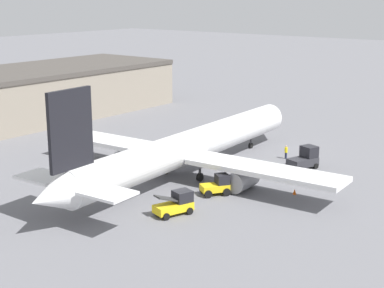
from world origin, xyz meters
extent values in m
plane|color=slate|center=(0.00, 0.00, 0.00)|extent=(400.00, 400.00, 0.00)
cylinder|color=silver|center=(0.00, 0.00, 3.16)|extent=(36.89, 5.71, 3.50)
cone|color=silver|center=(19.74, 1.19, 3.16)|extent=(3.01, 3.60, 3.43)
cone|color=silver|center=(-20.26, -1.22, 3.16)|extent=(4.05, 3.56, 3.33)
cube|color=silver|center=(-2.43, 9.72, 2.55)|extent=(5.06, 16.42, 0.50)
cube|color=silver|center=(-1.24, -9.95, 2.55)|extent=(5.06, 16.42, 0.50)
cylinder|color=#939399|center=(-2.28, 7.30, 1.11)|extent=(3.61, 2.28, 2.08)
cylinder|color=#939399|center=(-1.39, -7.52, 1.11)|extent=(3.61, 2.28, 2.08)
cube|color=black|center=(-17.64, -1.07, 8.29)|extent=(4.74, 0.64, 6.75)
cube|color=silver|center=(-17.87, 2.78, 3.51)|extent=(3.40, 4.39, 0.24)
cube|color=silver|center=(-17.41, -4.91, 3.51)|extent=(3.40, 4.39, 0.24)
cylinder|color=#38383D|center=(13.20, 0.80, 0.70)|extent=(0.28, 0.28, 1.41)
cylinder|color=black|center=(13.20, 0.80, 0.35)|extent=(0.72, 0.39, 0.70)
cylinder|color=#38383D|center=(-1.70, -2.38, 0.70)|extent=(0.28, 0.28, 1.41)
cylinder|color=black|center=(-1.70, -2.38, 0.45)|extent=(0.92, 0.40, 0.90)
cylinder|color=#38383D|center=(-1.97, 2.16, 0.70)|extent=(0.28, 0.28, 1.41)
cylinder|color=black|center=(-1.97, 2.16, 0.45)|extent=(0.92, 0.40, 0.90)
cylinder|color=#1E2338|center=(11.60, -5.20, 0.39)|extent=(0.26, 0.26, 0.78)
cylinder|color=yellow|center=(11.60, -5.20, 1.09)|extent=(0.36, 0.36, 0.62)
sphere|color=tan|center=(11.60, -5.20, 1.51)|extent=(0.23, 0.23, 0.23)
cube|color=yellow|center=(-4.18, -6.13, 0.72)|extent=(3.08, 2.74, 0.67)
cube|color=black|center=(-3.55, -6.55, 1.53)|extent=(1.73, 1.77, 0.95)
cylinder|color=black|center=(-3.80, -7.27, 0.39)|extent=(0.80, 0.67, 0.78)
cylinder|color=black|center=(-2.98, -6.05, 0.39)|extent=(0.80, 0.67, 0.78)
cylinder|color=black|center=(-5.38, -6.21, 0.39)|extent=(0.80, 0.67, 0.78)
cylinder|color=black|center=(-4.56, -4.99, 0.39)|extent=(0.80, 0.67, 0.78)
cube|color=yellow|center=(-10.85, -6.37, 0.68)|extent=(3.82, 2.57, 0.72)
cube|color=black|center=(-9.92, -6.68, 1.56)|extent=(1.90, 1.82, 1.03)
cube|color=#333333|center=(-11.45, -6.18, 1.64)|extent=(2.41, 1.72, 0.83)
cylinder|color=black|center=(-9.93, -7.50, 0.32)|extent=(0.70, 0.47, 0.65)
cylinder|color=black|center=(-9.44, -6.01, 0.32)|extent=(0.70, 0.47, 0.65)
cylinder|color=black|center=(-12.26, -6.74, 0.32)|extent=(0.70, 0.47, 0.65)
cylinder|color=black|center=(-11.78, -5.25, 0.32)|extent=(0.70, 0.47, 0.65)
cube|color=#2D2D33|center=(9.23, -8.65, 0.75)|extent=(3.79, 2.85, 0.89)
cube|color=black|center=(10.12, -8.96, 1.83)|extent=(1.95, 2.06, 1.27)
cylinder|color=black|center=(10.04, -9.91, 0.30)|extent=(0.67, 0.46, 0.61)
cylinder|color=black|center=(10.65, -8.17, 0.30)|extent=(0.67, 0.46, 0.61)
cylinder|color=black|center=(7.81, -9.14, 0.30)|extent=(0.67, 0.46, 0.61)
cylinder|color=black|center=(8.42, -7.39, 0.30)|extent=(0.67, 0.46, 0.61)
cone|color=#EF590F|center=(0.72, -12.28, 0.28)|extent=(0.36, 0.36, 0.55)
camera|label=1|loc=(-48.69, -38.16, 19.17)|focal=55.00mm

